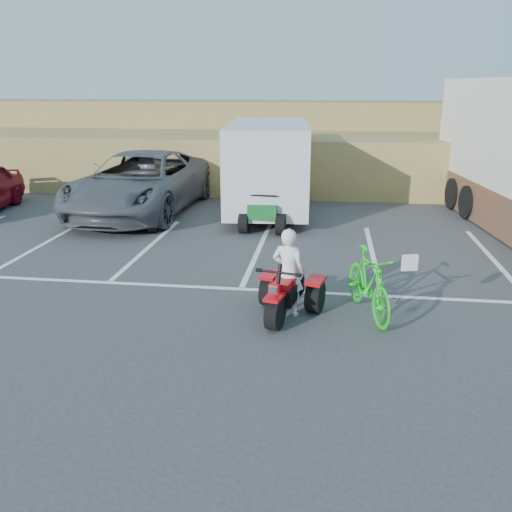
# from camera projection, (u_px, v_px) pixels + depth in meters

# --- Properties ---
(ground) EXTENTS (100.00, 100.00, 0.00)m
(ground) POSITION_uv_depth(u_px,v_px,m) (216.00, 345.00, 8.29)
(ground) COLOR #373739
(ground) RESTS_ON ground
(parking_stripes) EXTENTS (28.00, 5.16, 0.01)m
(parking_stripes) POSITION_uv_depth(u_px,v_px,m) (292.00, 264.00, 12.02)
(parking_stripes) COLOR white
(parking_stripes) RESTS_ON ground
(grass_embankment) EXTENTS (40.00, 8.50, 3.10)m
(grass_embankment) POSITION_uv_depth(u_px,v_px,m) (291.00, 144.00, 22.48)
(grass_embankment) COLOR olive
(grass_embankment) RESTS_ON ground
(red_trike_atv) EXTENTS (1.43, 1.70, 0.97)m
(red_trike_atv) POSITION_uv_depth(u_px,v_px,m) (285.00, 317.00, 9.30)
(red_trike_atv) COLOR red
(red_trike_atv) RESTS_ON ground
(rider) EXTENTS (0.63, 0.49, 1.53)m
(rider) POSITION_uv_depth(u_px,v_px,m) (288.00, 272.00, 9.20)
(rider) COLOR white
(rider) RESTS_ON ground
(green_dirt_bike) EXTENTS (1.08, 2.01, 1.16)m
(green_dirt_bike) POSITION_uv_depth(u_px,v_px,m) (369.00, 283.00, 9.22)
(green_dirt_bike) COLOR #14BF19
(green_dirt_bike) RESTS_ON ground
(grey_pickup) EXTENTS (3.33, 6.74, 1.84)m
(grey_pickup) POSITION_uv_depth(u_px,v_px,m) (141.00, 183.00, 16.63)
(grey_pickup) COLOR #4D4E55
(grey_pickup) RESTS_ON ground
(cargo_trailer) EXTENTS (2.75, 5.94, 2.70)m
(cargo_trailer) POSITION_uv_depth(u_px,v_px,m) (269.00, 164.00, 16.72)
(cargo_trailer) COLOR silver
(cargo_trailer) RESTS_ON ground
(quad_atv_blue) EXTENTS (1.65, 1.94, 1.09)m
(quad_atv_blue) POSITION_uv_depth(u_px,v_px,m) (135.00, 228.00, 15.07)
(quad_atv_blue) COLOR navy
(quad_atv_blue) RESTS_ON ground
(quad_atv_green) EXTENTS (1.34, 1.73, 1.08)m
(quad_atv_green) POSITION_uv_depth(u_px,v_px,m) (266.00, 229.00, 14.96)
(quad_atv_green) COLOR #155B24
(quad_atv_green) RESTS_ON ground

